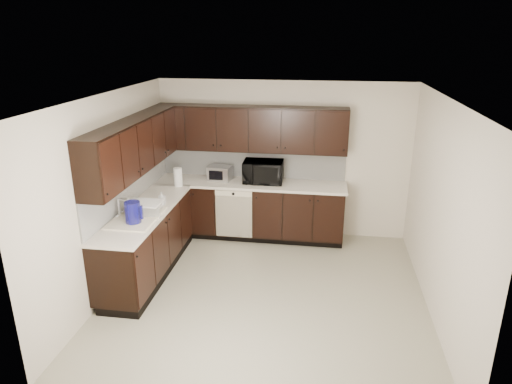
% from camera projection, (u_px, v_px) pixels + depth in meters
% --- Properties ---
extents(floor, '(4.00, 4.00, 0.00)m').
position_uv_depth(floor, '(266.00, 293.00, 5.89)').
color(floor, '#AAA58D').
rests_on(floor, ground).
extents(ceiling, '(4.00, 4.00, 0.00)m').
position_uv_depth(ceiling, '(268.00, 98.00, 5.06)').
color(ceiling, white).
rests_on(ceiling, wall_back).
extents(wall_back, '(4.00, 0.02, 2.50)m').
position_uv_depth(wall_back, '(283.00, 160.00, 7.34)').
color(wall_back, beige).
rests_on(wall_back, floor).
extents(wall_left, '(0.02, 4.00, 2.50)m').
position_uv_depth(wall_left, '(110.00, 194.00, 5.76)').
color(wall_left, beige).
rests_on(wall_left, floor).
extents(wall_right, '(0.02, 4.00, 2.50)m').
position_uv_depth(wall_right, '(441.00, 212.00, 5.19)').
color(wall_right, beige).
rests_on(wall_right, floor).
extents(wall_front, '(4.00, 0.02, 2.50)m').
position_uv_depth(wall_front, '(234.00, 291.00, 3.61)').
color(wall_front, beige).
rests_on(wall_front, floor).
extents(lower_cabinets, '(3.00, 2.80, 0.90)m').
position_uv_depth(lower_cabinets, '(210.00, 225.00, 6.93)').
color(lower_cabinets, black).
rests_on(lower_cabinets, floor).
extents(countertop, '(3.03, 2.83, 0.04)m').
position_uv_depth(countertop, '(209.00, 194.00, 6.76)').
color(countertop, white).
rests_on(countertop, lower_cabinets).
extents(backsplash, '(3.00, 2.80, 0.48)m').
position_uv_depth(backsplash, '(198.00, 173.00, 6.90)').
color(backsplash, silver).
rests_on(backsplash, countertop).
extents(upper_cabinets, '(3.00, 2.80, 0.70)m').
position_uv_depth(upper_cabinets, '(202.00, 136.00, 6.58)').
color(upper_cabinets, black).
rests_on(upper_cabinets, wall_back).
extents(dishwasher, '(0.58, 0.04, 0.78)m').
position_uv_depth(dishwasher, '(234.00, 211.00, 7.12)').
color(dishwasher, '#EEE1C2').
rests_on(dishwasher, lower_cabinets).
extents(sink, '(0.54, 0.82, 0.42)m').
position_uv_depth(sink, '(136.00, 223.00, 5.83)').
color(sink, '#EEE1C2').
rests_on(sink, countertop).
extents(microwave, '(0.63, 0.44, 0.34)m').
position_uv_depth(microwave, '(263.00, 172.00, 7.18)').
color(microwave, black).
rests_on(microwave, countertop).
extents(soap_bottle_a, '(0.08, 0.08, 0.18)m').
position_uv_depth(soap_bottle_a, '(162.00, 198.00, 6.27)').
color(soap_bottle_a, gray).
rests_on(soap_bottle_a, countertop).
extents(soap_bottle_b, '(0.13, 0.13, 0.25)m').
position_uv_depth(soap_bottle_b, '(129.00, 207.00, 5.85)').
color(soap_bottle_b, gray).
rests_on(soap_bottle_b, countertop).
extents(toaster_oven, '(0.39, 0.32, 0.23)m').
position_uv_depth(toaster_oven, '(220.00, 173.00, 7.31)').
color(toaster_oven, '#B3B4B6').
rests_on(toaster_oven, countertop).
extents(storage_bin, '(0.47, 0.39, 0.16)m').
position_uv_depth(storage_bin, '(145.00, 208.00, 5.93)').
color(storage_bin, white).
rests_on(storage_bin, countertop).
extents(blue_pitcher, '(0.24, 0.24, 0.29)m').
position_uv_depth(blue_pitcher, '(133.00, 213.00, 5.61)').
color(blue_pitcher, navy).
rests_on(blue_pitcher, countertop).
extents(teal_tumbler, '(0.10, 0.10, 0.18)m').
position_uv_depth(teal_tumbler, '(179.00, 180.00, 7.03)').
color(teal_tumbler, '#0D8596').
rests_on(teal_tumbler, countertop).
extents(paper_towel_roll, '(0.17, 0.17, 0.29)m').
position_uv_depth(paper_towel_roll, '(178.00, 177.00, 7.01)').
color(paper_towel_roll, white).
rests_on(paper_towel_roll, countertop).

